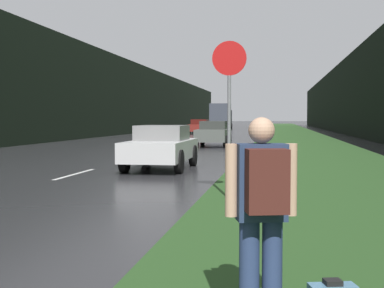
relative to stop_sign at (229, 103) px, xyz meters
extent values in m
cube|color=#26471E|center=(2.43, 30.78, -1.90)|extent=(6.00, 240.00, 0.02)
cube|color=silver|center=(-4.82, 4.08, -1.91)|extent=(0.12, 3.00, 0.01)
cube|color=silver|center=(-4.82, 11.08, -1.91)|extent=(0.12, 3.00, 0.01)
cube|color=silver|center=(-4.82, 18.08, -1.91)|extent=(0.12, 3.00, 0.01)
cube|color=black|center=(-15.06, 40.78, 1.88)|extent=(2.00, 140.00, 7.58)
cube|color=black|center=(8.43, 40.78, 1.85)|extent=(2.00, 140.00, 7.52)
cylinder|color=slate|center=(0.00, 0.00, -0.68)|extent=(0.07, 0.07, 2.45)
cylinder|color=#B71414|center=(0.00, 0.00, 0.89)|extent=(0.68, 0.02, 0.68)
cylinder|color=navy|center=(0.74, -6.44, -1.50)|extent=(0.16, 0.16, 0.82)
cylinder|color=navy|center=(0.91, -6.39, -1.50)|extent=(0.16, 0.16, 0.82)
cube|color=navy|center=(0.83, -6.42, -0.79)|extent=(0.42, 0.30, 0.59)
sphere|color=tan|center=(0.83, -6.42, -0.39)|extent=(0.20, 0.20, 0.20)
cylinder|color=tan|center=(0.60, -6.47, -0.77)|extent=(0.09, 0.09, 0.56)
cylinder|color=tan|center=(1.05, -6.36, -0.77)|extent=(0.09, 0.09, 0.56)
cube|color=#471E19|center=(0.87, -6.61, -0.76)|extent=(0.34, 0.25, 0.47)
cube|color=black|center=(1.37, -6.44, -1.54)|extent=(0.15, 0.14, 0.04)
cube|color=#BCBCBC|center=(-2.70, 5.98, -1.29)|extent=(1.73, 4.21, 0.60)
cube|color=slate|center=(-2.70, 6.19, -0.76)|extent=(1.47, 1.89, 0.47)
cylinder|color=black|center=(-1.87, 4.68, -1.56)|extent=(0.20, 0.70, 0.70)
cylinder|color=black|center=(-3.52, 4.68, -1.56)|extent=(0.20, 0.70, 0.70)
cylinder|color=black|center=(-1.87, 7.28, -1.56)|extent=(0.20, 0.70, 0.70)
cylinder|color=black|center=(-3.52, 7.28, -1.56)|extent=(0.20, 0.70, 0.70)
cube|color=#4C514C|center=(-2.70, 19.99, -1.27)|extent=(1.71, 4.05, 0.67)
cube|color=#2D302D|center=(-2.70, 20.20, -0.69)|extent=(1.45, 1.82, 0.47)
cylinder|color=black|center=(-1.89, 18.74, -1.57)|extent=(0.20, 0.67, 0.67)
cylinder|color=black|center=(-3.51, 18.74, -1.57)|extent=(0.20, 0.67, 0.67)
cylinder|color=black|center=(-1.89, 21.25, -1.57)|extent=(0.20, 0.67, 0.67)
cylinder|color=black|center=(-3.51, 21.25, -1.57)|extent=(0.20, 0.67, 0.67)
cube|color=maroon|center=(-6.94, 43.91, -1.27)|extent=(1.85, 4.39, 0.71)
cube|color=#40120F|center=(-6.94, 43.69, -0.66)|extent=(1.57, 1.97, 0.51)
cylinder|color=black|center=(-7.82, 45.27, -1.60)|extent=(0.20, 0.62, 0.62)
cylinder|color=black|center=(-6.06, 45.27, -1.60)|extent=(0.20, 0.62, 0.62)
cylinder|color=black|center=(-7.82, 42.55, -1.60)|extent=(0.20, 0.62, 0.62)
cylinder|color=black|center=(-6.06, 42.55, -1.60)|extent=(0.20, 0.62, 0.62)
cube|color=black|center=(-6.94, 67.90, -0.30)|extent=(2.36, 2.40, 2.41)
cube|color=#333842|center=(-6.94, 63.93, 0.11)|extent=(2.49, 5.55, 3.22)
cylinder|color=black|center=(-8.12, 67.66, -1.46)|extent=(0.28, 0.90, 0.90)
cylinder|color=black|center=(-5.76, 67.66, -1.46)|extent=(0.28, 0.90, 0.90)
cylinder|color=black|center=(-8.12, 62.54, -1.46)|extent=(0.28, 0.90, 0.90)
cylinder|color=black|center=(-5.76, 62.54, -1.46)|extent=(0.28, 0.90, 0.90)
camera|label=1|loc=(0.95, -10.55, -0.29)|focal=50.00mm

